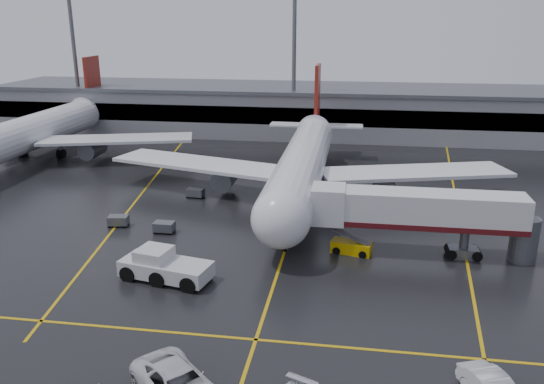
# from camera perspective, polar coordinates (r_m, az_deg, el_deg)

# --- Properties ---
(ground) EXTENTS (220.00, 220.00, 0.00)m
(ground) POSITION_cam_1_polar(r_m,az_deg,el_deg) (57.48, 2.28, -3.30)
(ground) COLOR black
(ground) RESTS_ON ground
(apron_line_centre) EXTENTS (0.25, 90.00, 0.02)m
(apron_line_centre) POSITION_cam_1_polar(r_m,az_deg,el_deg) (57.47, 2.28, -3.29)
(apron_line_centre) COLOR gold
(apron_line_centre) RESTS_ON ground
(apron_line_stop) EXTENTS (60.00, 0.25, 0.02)m
(apron_line_stop) POSITION_cam_1_polar(r_m,az_deg,el_deg) (37.94, -1.69, -15.10)
(apron_line_stop) COLOR gold
(apron_line_stop) RESTS_ON ground
(apron_line_left) EXTENTS (9.99, 69.35, 0.02)m
(apron_line_left) POSITION_cam_1_polar(r_m,az_deg,el_deg) (71.47, -12.90, 0.50)
(apron_line_left) COLOR gold
(apron_line_left) RESTS_ON ground
(apron_line_right) EXTENTS (7.57, 69.64, 0.02)m
(apron_line_right) POSITION_cam_1_polar(r_m,az_deg,el_deg) (67.68, 18.61, -0.96)
(apron_line_right) COLOR gold
(apron_line_right) RESTS_ON ground
(terminal) EXTENTS (122.00, 19.00, 8.60)m
(terminal) POSITION_cam_1_polar(r_m,az_deg,el_deg) (102.75, 5.43, 8.48)
(terminal) COLOR gray
(terminal) RESTS_ON ground
(light_mast_left) EXTENTS (3.00, 1.20, 25.45)m
(light_mast_left) POSITION_cam_1_polar(r_m,az_deg,el_deg) (108.29, -19.85, 13.42)
(light_mast_left) COLOR #595B60
(light_mast_left) RESTS_ON ground
(light_mast_mid) EXTENTS (3.00, 1.20, 25.45)m
(light_mast_mid) POSITION_cam_1_polar(r_m,az_deg,el_deg) (96.18, 2.31, 14.01)
(light_mast_mid) COLOR #595B60
(light_mast_mid) RESTS_ON ground
(main_airliner) EXTENTS (48.80, 45.60, 14.10)m
(main_airliner) POSITION_cam_1_polar(r_m,az_deg,el_deg) (65.41, 3.30, 3.16)
(main_airliner) COLOR silver
(main_airliner) RESTS_ON ground
(second_airliner) EXTENTS (48.80, 45.60, 14.10)m
(second_airliner) POSITION_cam_1_polar(r_m,az_deg,el_deg) (90.55, -23.49, 5.79)
(second_airliner) COLOR silver
(second_airliner) RESTS_ON ground
(jet_bridge) EXTENTS (19.90, 3.40, 6.05)m
(jet_bridge) POSITION_cam_1_polar(r_m,az_deg,el_deg) (50.53, 15.03, -2.16)
(jet_bridge) COLOR silver
(jet_bridge) RESTS_ON ground
(pushback_tractor) EXTENTS (7.94, 4.54, 2.67)m
(pushback_tractor) POSITION_cam_1_polar(r_m,az_deg,el_deg) (46.16, -11.19, -7.65)
(pushback_tractor) COLOR silver
(pushback_tractor) RESTS_ON ground
(belt_loader) EXTENTS (3.86, 2.35, 2.29)m
(belt_loader) POSITION_cam_1_polar(r_m,az_deg,el_deg) (50.79, 8.26, -5.70)
(belt_loader) COLOR #C99C06
(belt_loader) RESTS_ON ground
(baggage_cart_a) EXTENTS (2.00, 1.31, 1.12)m
(baggage_cart_a) POSITION_cam_1_polar(r_m,az_deg,el_deg) (55.91, -11.16, -3.56)
(baggage_cart_a) COLOR #595B60
(baggage_cart_a) RESTS_ON ground
(baggage_cart_b) EXTENTS (2.18, 1.60, 1.12)m
(baggage_cart_b) POSITION_cam_1_polar(r_m,az_deg,el_deg) (58.73, -15.69, -2.86)
(baggage_cart_b) COLOR #595B60
(baggage_cart_b) RESTS_ON ground
(baggage_cart_c) EXTENTS (2.10, 1.46, 1.12)m
(baggage_cart_c) POSITION_cam_1_polar(r_m,az_deg,el_deg) (66.16, -7.97, -0.04)
(baggage_cart_c) COLOR #595B60
(baggage_cart_c) RESTS_ON ground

